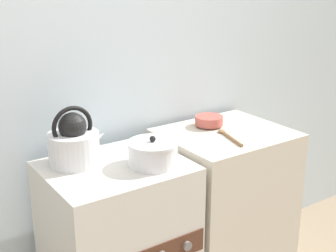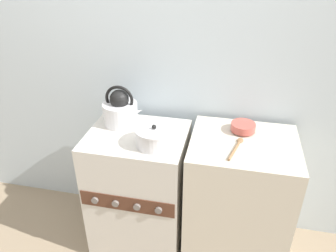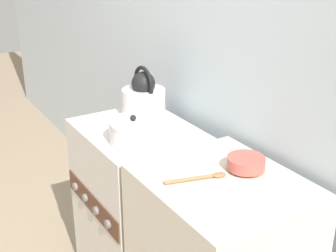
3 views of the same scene
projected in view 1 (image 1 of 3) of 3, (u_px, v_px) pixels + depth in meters
The scene contains 6 objects.
wall_back at pixel (77, 78), 2.29m from camera, with size 7.00×0.06×2.50m.
counter at pixel (223, 211), 2.62m from camera, with size 0.65×0.56×0.94m.
kettle at pixel (74, 143), 2.09m from camera, with size 0.28×0.23×0.27m.
cooking_pot at pixel (153, 153), 2.09m from camera, with size 0.23×0.23×0.14m.
enamel_bowl at pixel (209, 121), 2.55m from camera, with size 0.15×0.15×0.06m.
wooden_spoon at pixel (228, 136), 2.39m from camera, with size 0.09×0.25×0.02m.
Camera 1 is at (-0.90, -1.47, 1.75)m, focal length 50.00 mm.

